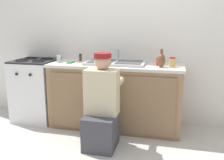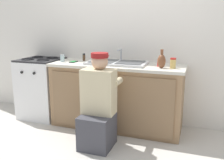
# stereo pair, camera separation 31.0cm
# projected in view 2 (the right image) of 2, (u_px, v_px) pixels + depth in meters

# --- Properties ---
(ground_plane) EXTENTS (12.00, 12.00, 0.00)m
(ground_plane) POSITION_uv_depth(u_px,v_px,m) (110.00, 134.00, 3.29)
(ground_plane) COLOR beige
(back_wall) EXTENTS (6.00, 0.10, 2.50)m
(back_wall) POSITION_uv_depth(u_px,v_px,m) (124.00, 36.00, 3.61)
(back_wall) COLOR silver
(back_wall) RESTS_ON ground_plane
(counter_cabinet) EXTENTS (1.77, 0.62, 0.85)m
(counter_cabinet) POSITION_uv_depth(u_px,v_px,m) (117.00, 97.00, 3.46)
(counter_cabinet) COLOR #997551
(counter_cabinet) RESTS_ON ground_plane
(countertop) EXTENTS (1.81, 0.62, 0.04)m
(countertop) POSITION_uv_depth(u_px,v_px,m) (117.00, 65.00, 3.37)
(countertop) COLOR beige
(countertop) RESTS_ON counter_cabinet
(sink_double_basin) EXTENTS (0.80, 0.44, 0.19)m
(sink_double_basin) POSITION_uv_depth(u_px,v_px,m) (117.00, 63.00, 3.37)
(sink_double_basin) COLOR silver
(sink_double_basin) RESTS_ON countertop
(stove_range) EXTENTS (0.59, 0.62, 0.92)m
(stove_range) POSITION_uv_depth(u_px,v_px,m) (42.00, 88.00, 3.86)
(stove_range) COLOR white
(stove_range) RESTS_ON ground_plane
(plumber_person) EXTENTS (0.42, 0.61, 1.10)m
(plumber_person) POSITION_uv_depth(u_px,v_px,m) (98.00, 109.00, 2.90)
(plumber_person) COLOR #3F3F47
(plumber_person) RESTS_ON ground_plane
(condiment_jar) EXTENTS (0.07, 0.07, 0.13)m
(condiment_jar) POSITION_uv_depth(u_px,v_px,m) (173.00, 63.00, 3.04)
(condiment_jar) COLOR #DBB760
(condiment_jar) RESTS_ON countertop
(spice_bottle_red) EXTENTS (0.04, 0.04, 0.10)m
(spice_bottle_red) POSITION_uv_depth(u_px,v_px,m) (159.00, 63.00, 3.17)
(spice_bottle_red) COLOR red
(spice_bottle_red) RESTS_ON countertop
(vase_decorative) EXTENTS (0.10, 0.10, 0.23)m
(vase_decorative) POSITION_uv_depth(u_px,v_px,m) (161.00, 61.00, 3.05)
(vase_decorative) COLOR brown
(vase_decorative) RESTS_ON countertop
(spice_bottle_pepper) EXTENTS (0.04, 0.04, 0.10)m
(spice_bottle_pepper) POSITION_uv_depth(u_px,v_px,m) (84.00, 57.00, 3.66)
(spice_bottle_pepper) COLOR #513823
(spice_bottle_pepper) RESTS_ON countertop
(water_glass) EXTENTS (0.06, 0.06, 0.10)m
(water_glass) POSITION_uv_depth(u_px,v_px,m) (62.00, 58.00, 3.56)
(water_glass) COLOR #ADC6CC
(water_glass) RESTS_ON countertop
(cell_phone) EXTENTS (0.07, 0.14, 0.01)m
(cell_phone) POSITION_uv_depth(u_px,v_px,m) (73.00, 62.00, 3.53)
(cell_phone) COLOR black
(cell_phone) RESTS_ON countertop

